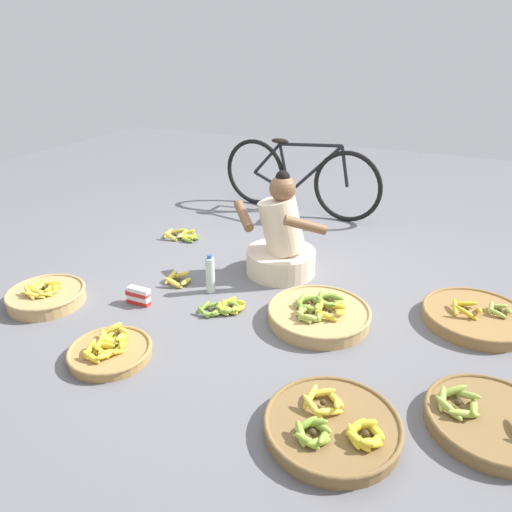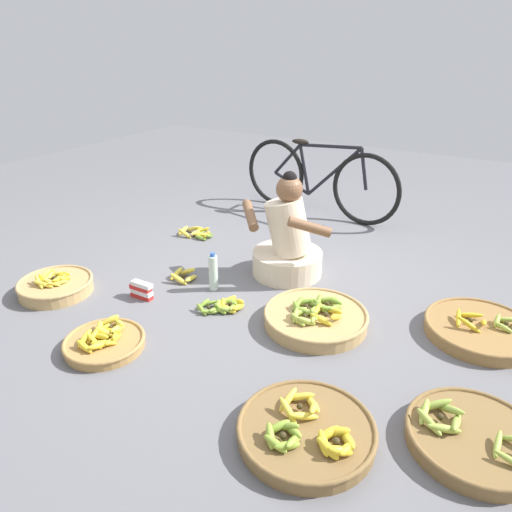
{
  "view_description": "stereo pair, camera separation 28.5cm",
  "coord_description": "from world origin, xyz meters",
  "px_view_note": "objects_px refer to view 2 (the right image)",
  "views": [
    {
      "loc": [
        1.17,
        -2.72,
        1.64
      ],
      "look_at": [
        0.0,
        -0.2,
        0.35
      ],
      "focal_mm": 33.39,
      "sensor_mm": 36.0,
      "label": 1
    },
    {
      "loc": [
        1.42,
        -2.59,
        1.64
      ],
      "look_at": [
        0.0,
        -0.2,
        0.35
      ],
      "focal_mm": 33.39,
      "sensor_mm": 36.0,
      "label": 2
    }
  ],
  "objects_px": {
    "banana_basket_front_center": "(316,317)",
    "loose_bananas_back_right": "(224,306)",
    "banana_basket_mid_right": "(481,329)",
    "banana_basket_near_vendor": "(306,431)",
    "loose_bananas_mid_left": "(183,276)",
    "packet_carton_stack": "(142,290)",
    "water_bottle": "(213,273)",
    "bicycle_leaning": "(318,179)",
    "banana_basket_front_left": "(104,341)",
    "vendor_woman_front": "(287,243)",
    "loose_bananas_near_bicycle": "(197,233)",
    "banana_basket_front_right": "(56,285)",
    "banana_basket_back_left": "(474,437)"
  },
  "relations": [
    {
      "from": "banana_basket_near_vendor",
      "to": "banana_basket_front_center",
      "type": "bearing_deg",
      "value": 111.78
    },
    {
      "from": "banana_basket_front_right",
      "to": "packet_carton_stack",
      "type": "distance_m",
      "value": 0.62
    },
    {
      "from": "banana_basket_near_vendor",
      "to": "water_bottle",
      "type": "xyz_separation_m",
      "value": [
        -1.16,
        0.92,
        0.09
      ]
    },
    {
      "from": "loose_bananas_back_right",
      "to": "banana_basket_front_center",
      "type": "bearing_deg",
      "value": 13.06
    },
    {
      "from": "banana_basket_front_center",
      "to": "loose_bananas_mid_left",
      "type": "height_order",
      "value": "banana_basket_front_center"
    },
    {
      "from": "banana_basket_mid_right",
      "to": "vendor_woman_front",
      "type": "bearing_deg",
      "value": 174.28
    },
    {
      "from": "banana_basket_front_right",
      "to": "banana_basket_front_left",
      "type": "height_order",
      "value": "banana_basket_front_right"
    },
    {
      "from": "banana_basket_mid_right",
      "to": "banana_basket_near_vendor",
      "type": "height_order",
      "value": "banana_basket_mid_right"
    },
    {
      "from": "banana_basket_front_center",
      "to": "packet_carton_stack",
      "type": "xyz_separation_m",
      "value": [
        -1.16,
        -0.3,
        0.01
      ]
    },
    {
      "from": "banana_basket_front_left",
      "to": "loose_bananas_near_bicycle",
      "type": "height_order",
      "value": "banana_basket_front_left"
    },
    {
      "from": "banana_basket_near_vendor",
      "to": "loose_bananas_near_bicycle",
      "type": "bearing_deg",
      "value": 138.24
    },
    {
      "from": "vendor_woman_front",
      "to": "banana_basket_near_vendor",
      "type": "height_order",
      "value": "vendor_woman_front"
    },
    {
      "from": "loose_bananas_near_bicycle",
      "to": "banana_basket_mid_right",
      "type": "bearing_deg",
      "value": -9.32
    },
    {
      "from": "loose_bananas_near_bicycle",
      "to": "packet_carton_stack",
      "type": "relative_size",
      "value": 1.86
    },
    {
      "from": "banana_basket_front_right",
      "to": "water_bottle",
      "type": "distance_m",
      "value": 1.1
    },
    {
      "from": "bicycle_leaning",
      "to": "packet_carton_stack",
      "type": "xyz_separation_m",
      "value": [
        -0.32,
        -2.18,
        -0.3
      ]
    },
    {
      "from": "loose_bananas_back_right",
      "to": "packet_carton_stack",
      "type": "bearing_deg",
      "value": -164.21
    },
    {
      "from": "bicycle_leaning",
      "to": "banana_basket_front_left",
      "type": "distance_m",
      "value": 2.74
    },
    {
      "from": "loose_bananas_back_right",
      "to": "packet_carton_stack",
      "type": "relative_size",
      "value": 1.67
    },
    {
      "from": "banana_basket_near_vendor",
      "to": "banana_basket_front_left",
      "type": "xyz_separation_m",
      "value": [
        -1.29,
        0.03,
        -0.0
      ]
    },
    {
      "from": "banana_basket_back_left",
      "to": "loose_bananas_mid_left",
      "type": "bearing_deg",
      "value": 164.27
    },
    {
      "from": "banana_basket_mid_right",
      "to": "banana_basket_front_left",
      "type": "distance_m",
      "value": 2.22
    },
    {
      "from": "banana_basket_front_center",
      "to": "loose_bananas_back_right",
      "type": "relative_size",
      "value": 2.2
    },
    {
      "from": "loose_bananas_back_right",
      "to": "banana_basket_front_right",
      "type": "bearing_deg",
      "value": -160.06
    },
    {
      "from": "loose_bananas_back_right",
      "to": "loose_bananas_mid_left",
      "type": "distance_m",
      "value": 0.53
    },
    {
      "from": "bicycle_leaning",
      "to": "banana_basket_back_left",
      "type": "bearing_deg",
      "value": -52.74
    },
    {
      "from": "loose_bananas_back_right",
      "to": "water_bottle",
      "type": "height_order",
      "value": "water_bottle"
    },
    {
      "from": "loose_bananas_near_bicycle",
      "to": "packet_carton_stack",
      "type": "bearing_deg",
      "value": -72.11
    },
    {
      "from": "vendor_woman_front",
      "to": "banana_basket_near_vendor",
      "type": "distance_m",
      "value": 1.64
    },
    {
      "from": "banana_basket_front_center",
      "to": "loose_bananas_mid_left",
      "type": "relative_size",
      "value": 3.42
    },
    {
      "from": "loose_bananas_near_bicycle",
      "to": "banana_basket_front_center",
      "type": "bearing_deg",
      "value": -27.65
    },
    {
      "from": "vendor_woman_front",
      "to": "banana_basket_front_right",
      "type": "distance_m",
      "value": 1.67
    },
    {
      "from": "vendor_woman_front",
      "to": "loose_bananas_back_right",
      "type": "xyz_separation_m",
      "value": [
        -0.11,
        -0.67,
        -0.22
      ]
    },
    {
      "from": "banana_basket_front_center",
      "to": "loose_bananas_near_bicycle",
      "type": "height_order",
      "value": "banana_basket_front_center"
    },
    {
      "from": "banana_basket_mid_right",
      "to": "banana_basket_near_vendor",
      "type": "xyz_separation_m",
      "value": [
        -0.55,
        -1.27,
        0.0
      ]
    },
    {
      "from": "banana_basket_front_center",
      "to": "bicycle_leaning",
      "type": "bearing_deg",
      "value": 114.07
    },
    {
      "from": "bicycle_leaning",
      "to": "banana_basket_mid_right",
      "type": "height_order",
      "value": "bicycle_leaning"
    },
    {
      "from": "bicycle_leaning",
      "to": "loose_bananas_back_right",
      "type": "height_order",
      "value": "bicycle_leaning"
    },
    {
      "from": "banana_basket_front_center",
      "to": "water_bottle",
      "type": "distance_m",
      "value": 0.81
    },
    {
      "from": "banana_basket_near_vendor",
      "to": "loose_bananas_back_right",
      "type": "height_order",
      "value": "banana_basket_near_vendor"
    },
    {
      "from": "loose_bananas_mid_left",
      "to": "packet_carton_stack",
      "type": "height_order",
      "value": "packet_carton_stack"
    },
    {
      "from": "water_bottle",
      "to": "banana_basket_front_center",
      "type": "bearing_deg",
      "value": -3.7
    },
    {
      "from": "banana_basket_front_center",
      "to": "loose_bananas_mid_left",
      "type": "xyz_separation_m",
      "value": [
        -1.09,
        0.06,
        -0.02
      ]
    },
    {
      "from": "bicycle_leaning",
      "to": "loose_bananas_near_bicycle",
      "type": "xyz_separation_m",
      "value": [
        -0.67,
        -1.09,
        -0.33
      ]
    },
    {
      "from": "banana_basket_front_center",
      "to": "banana_basket_near_vendor",
      "type": "height_order",
      "value": "banana_basket_front_center"
    },
    {
      "from": "bicycle_leaning",
      "to": "banana_basket_near_vendor",
      "type": "bearing_deg",
      "value": -66.65
    },
    {
      "from": "banana_basket_back_left",
      "to": "loose_bananas_near_bicycle",
      "type": "distance_m",
      "value": 2.84
    },
    {
      "from": "banana_basket_front_center",
      "to": "banana_basket_mid_right",
      "type": "relative_size",
      "value": 0.99
    },
    {
      "from": "bicycle_leaning",
      "to": "loose_bananas_back_right",
      "type": "relative_size",
      "value": 5.78
    },
    {
      "from": "vendor_woman_front",
      "to": "banana_basket_front_right",
      "type": "relative_size",
      "value": 1.55
    }
  ]
}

